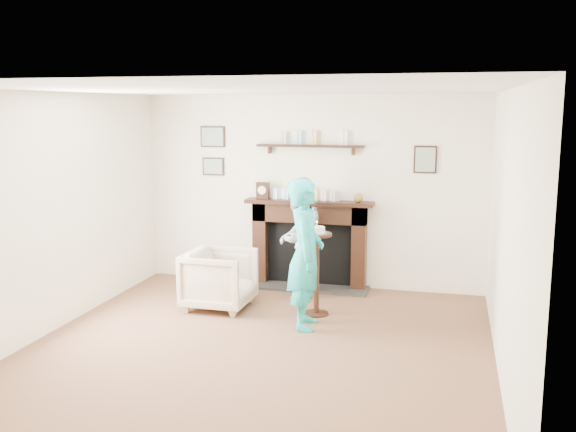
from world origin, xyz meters
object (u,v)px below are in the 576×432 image
(man, at_px, (299,296))
(pedestal_table, at_px, (317,257))
(armchair, at_px, (220,307))
(woman, at_px, (305,326))

(man, distance_m, pedestal_table, 0.98)
(armchair, distance_m, man, 1.04)
(woman, bearing_deg, pedestal_table, -13.03)
(woman, xyz_separation_m, pedestal_table, (0.03, 0.44, 0.67))
(armchair, distance_m, woman, 1.20)
(armchair, relative_size, woman, 0.47)
(armchair, xyz_separation_m, pedestal_table, (1.16, 0.04, 0.67))
(armchair, relative_size, pedestal_table, 0.70)
(armchair, bearing_deg, woman, -108.43)
(armchair, distance_m, pedestal_table, 1.34)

